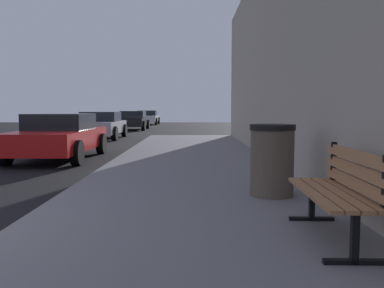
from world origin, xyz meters
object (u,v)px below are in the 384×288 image
(car_white, at_px, (148,117))
(trash_bin, at_px, (273,160))
(car_red, at_px, (60,136))
(bench, at_px, (341,187))
(car_silver, at_px, (101,125))
(car_black, at_px, (134,120))

(car_white, bearing_deg, trash_bin, 99.30)
(car_red, relative_size, car_white, 0.99)
(car_white, bearing_deg, bench, 99.19)
(bench, bearing_deg, trash_bin, 98.98)
(car_silver, bearing_deg, car_black, -92.29)
(bench, distance_m, car_red, 9.27)
(car_red, relative_size, car_silver, 1.04)
(bench, relative_size, car_red, 0.36)
(trash_bin, height_order, car_white, car_white)
(bench, bearing_deg, car_silver, 111.73)
(car_red, distance_m, car_silver, 8.04)
(car_white, bearing_deg, car_black, 90.17)
(trash_bin, distance_m, car_black, 22.81)
(trash_bin, distance_m, car_white, 32.18)
(bench, bearing_deg, car_red, 125.41)
(bench, relative_size, car_black, 0.37)
(trash_bin, distance_m, car_silver, 14.77)
(bench, xyz_separation_m, car_silver, (-5.78, 15.72, -0.01))
(bench, xyz_separation_m, car_black, (-5.44, 24.24, -0.01))
(car_red, bearing_deg, car_silver, -85.65)
(bench, distance_m, car_white, 34.21)
(car_red, bearing_deg, car_white, -89.34)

